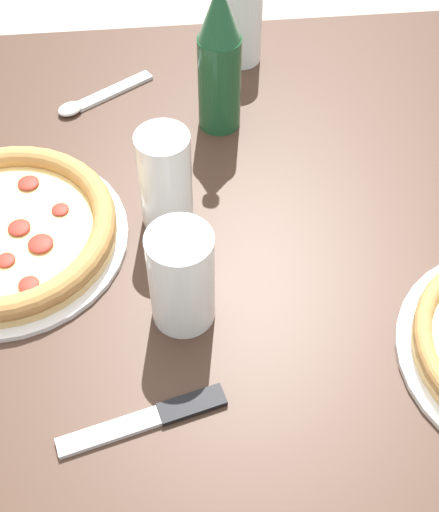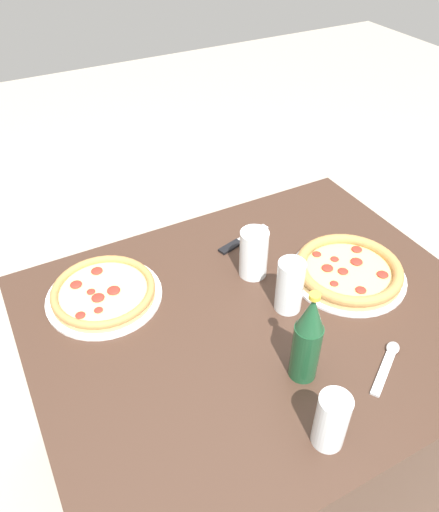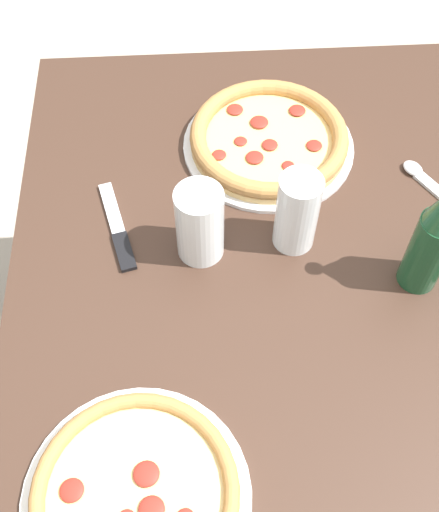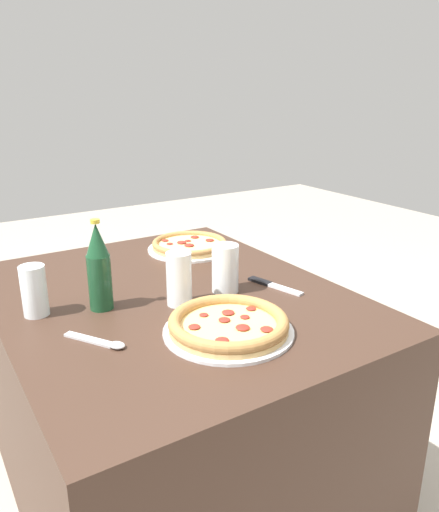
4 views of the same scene
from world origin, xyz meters
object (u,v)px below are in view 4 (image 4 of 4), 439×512
at_px(pizza_margherita, 190,245).
at_px(beer_bottle, 99,268).
at_px(pizza_pepperoni, 228,325).
at_px(spoon, 102,342).
at_px(glass_orange_juice, 179,280).
at_px(knife, 272,285).
at_px(glass_cola, 35,294).
at_px(glass_iced_tea, 225,271).

distance_m(pizza_margherita, beer_bottle, 0.54).
height_order(pizza_pepperoni, spoon, pizza_pepperoni).
height_order(glass_orange_juice, knife, glass_orange_juice).
bearing_deg(beer_bottle, knife, 75.73).
bearing_deg(glass_cola, beer_bottle, 71.98).
bearing_deg(glass_iced_tea, knife, 71.82).
bearing_deg(pizza_pepperoni, glass_orange_juice, -174.65).
bearing_deg(glass_iced_tea, beer_bottle, -102.65).
bearing_deg(pizza_margherita, beer_bottle, -54.53).
bearing_deg(pizza_pepperoni, beer_bottle, -145.22).
distance_m(glass_iced_tea, spoon, 0.42).
bearing_deg(pizza_margherita, pizza_pepperoni, -20.90).
height_order(glass_iced_tea, spoon, glass_iced_tea).
bearing_deg(beer_bottle, glass_iced_tea, 77.35).
xyz_separation_m(beer_bottle, spoon, (0.19, -0.07, -0.11)).
xyz_separation_m(glass_cola, beer_bottle, (0.05, 0.15, 0.05)).
bearing_deg(glass_orange_juice, knife, 83.26).
distance_m(glass_iced_tea, glass_cola, 0.50).
bearing_deg(beer_bottle, pizza_pepperoni, 34.78).
distance_m(glass_cola, spoon, 0.26).
bearing_deg(glass_iced_tea, spoon, -74.35).
relative_size(glass_iced_tea, glass_cola, 1.04).
relative_size(glass_cola, knife, 0.71).
height_order(pizza_pepperoni, knife, pizza_pepperoni).
relative_size(pizza_pepperoni, spoon, 2.04).
height_order(glass_orange_juice, beer_bottle, beer_bottle).
bearing_deg(glass_iced_tea, pizza_margherita, 165.67).
relative_size(pizza_margherita, knife, 1.60).
distance_m(glass_orange_juice, glass_cola, 0.36).
bearing_deg(knife, glass_orange_juice, -96.74).
xyz_separation_m(glass_cola, spoon, (0.24, 0.09, -0.05)).
height_order(knife, spoon, spoon).
distance_m(pizza_pepperoni, glass_iced_tea, 0.26).
bearing_deg(knife, beer_bottle, -104.27).
xyz_separation_m(glass_iced_tea, glass_orange_juice, (0.01, -0.15, 0.01)).
distance_m(pizza_pepperoni, knife, 0.32).
bearing_deg(spoon, glass_orange_juice, 112.15).
bearing_deg(pizza_margherita, glass_iced_tea, -14.33).
height_order(pizza_margherita, pizza_pepperoni, pizza_pepperoni).
relative_size(pizza_margherita, spoon, 1.95).
relative_size(glass_orange_juice, spoon, 0.95).
distance_m(pizza_margherita, knife, 0.43).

